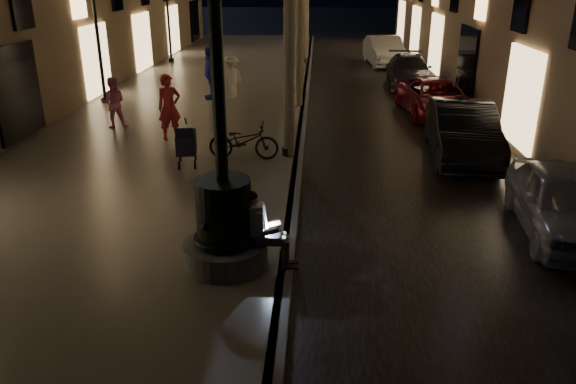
# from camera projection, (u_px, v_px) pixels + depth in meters

# --- Properties ---
(ground) EXTENTS (120.00, 120.00, 0.00)m
(ground) POSITION_uv_depth(u_px,v_px,m) (305.00, 104.00, 21.51)
(ground) COLOR black
(ground) RESTS_ON ground
(cobble_lane) EXTENTS (6.00, 45.00, 0.02)m
(cobble_lane) POSITION_uv_depth(u_px,v_px,m) (384.00, 105.00, 21.35)
(cobble_lane) COLOR black
(cobble_lane) RESTS_ON ground
(promenade) EXTENTS (8.00, 45.00, 0.20)m
(promenade) POSITION_uv_depth(u_px,v_px,m) (201.00, 100.00, 21.66)
(promenade) COLOR slate
(promenade) RESTS_ON ground
(curb_strip) EXTENTS (0.25, 45.00, 0.20)m
(curb_strip) POSITION_uv_depth(u_px,v_px,m) (305.00, 102.00, 21.47)
(curb_strip) COLOR #59595B
(curb_strip) RESTS_ON ground
(fountain_lamppost) EXTENTS (1.40, 1.40, 5.21)m
(fountain_lamppost) POSITION_uv_depth(u_px,v_px,m) (224.00, 208.00, 9.04)
(fountain_lamppost) COLOR #59595B
(fountain_lamppost) RESTS_ON promenade
(seated_man_laptop) EXTENTS (0.95, 0.32, 1.32)m
(seated_man_laptop) POSITION_uv_depth(u_px,v_px,m) (262.00, 227.00, 9.12)
(seated_man_laptop) COLOR tan
(seated_man_laptop) RESTS_ON promenade
(lamp_curb_a) EXTENTS (0.36, 0.36, 4.81)m
(lamp_curb_a) POSITION_uv_depth(u_px,v_px,m) (287.00, 38.00, 13.83)
(lamp_curb_a) COLOR black
(lamp_curb_a) RESTS_ON promenade
(lamp_curb_b) EXTENTS (0.36, 0.36, 4.81)m
(lamp_curb_b) POSITION_uv_depth(u_px,v_px,m) (299.00, 14.00, 21.26)
(lamp_curb_b) COLOR black
(lamp_curb_b) RESTS_ON promenade
(lamp_curb_c) EXTENTS (0.36, 0.36, 4.81)m
(lamp_curb_c) POSITION_uv_depth(u_px,v_px,m) (304.00, 3.00, 28.68)
(lamp_curb_c) COLOR black
(lamp_curb_c) RESTS_ON promenade
(lamp_left_b) EXTENTS (0.36, 0.36, 4.81)m
(lamp_left_b) POSITION_uv_depth(u_px,v_px,m) (95.00, 17.00, 19.75)
(lamp_left_b) COLOR black
(lamp_left_b) RESTS_ON promenade
(lamp_left_c) EXTENTS (0.36, 0.36, 4.81)m
(lamp_left_c) POSITION_uv_depth(u_px,v_px,m) (167.00, 2.00, 29.03)
(lamp_left_c) COLOR black
(lamp_left_c) RESTS_ON promenade
(stroller) EXTENTS (0.63, 1.17, 1.18)m
(stroller) POSITION_uv_depth(u_px,v_px,m) (186.00, 143.00, 13.93)
(stroller) COLOR black
(stroller) RESTS_ON promenade
(car_front) EXTENTS (1.94, 3.99, 1.31)m
(car_front) POSITION_uv_depth(u_px,v_px,m) (562.00, 202.00, 10.75)
(car_front) COLOR #A9ABB1
(car_front) RESTS_ON ground
(car_second) EXTENTS (1.95, 4.66, 1.50)m
(car_second) POSITION_uv_depth(u_px,v_px,m) (463.00, 131.00, 15.09)
(car_second) COLOR black
(car_second) RESTS_ON ground
(car_third) EXTENTS (2.50, 4.70, 1.26)m
(car_third) POSITION_uv_depth(u_px,v_px,m) (436.00, 98.00, 19.51)
(car_third) COLOR maroon
(car_third) RESTS_ON ground
(car_rear) EXTENTS (2.06, 4.59, 1.31)m
(car_rear) POSITION_uv_depth(u_px,v_px,m) (409.00, 71.00, 24.76)
(car_rear) COLOR #2E2E33
(car_rear) RESTS_ON ground
(car_fifth) EXTENTS (2.02, 4.78, 1.53)m
(car_fifth) POSITION_uv_depth(u_px,v_px,m) (384.00, 51.00, 29.89)
(car_fifth) COLOR #ADAEA9
(car_fifth) RESTS_ON ground
(pedestrian_red) EXTENTS (0.82, 0.74, 1.87)m
(pedestrian_red) POSITION_uv_depth(u_px,v_px,m) (169.00, 107.00, 16.01)
(pedestrian_red) COLOR #AF2327
(pedestrian_red) RESTS_ON promenade
(pedestrian_pink) EXTENTS (0.90, 0.78, 1.57)m
(pedestrian_pink) POSITION_uv_depth(u_px,v_px,m) (113.00, 103.00, 17.28)
(pedestrian_pink) COLOR pink
(pedestrian_pink) RESTS_ON promenade
(pedestrian_white) EXTENTS (1.11, 1.17, 1.59)m
(pedestrian_white) POSITION_uv_depth(u_px,v_px,m) (232.00, 77.00, 21.37)
(pedestrian_white) COLOR white
(pedestrian_white) RESTS_ON promenade
(pedestrian_blue) EXTENTS (0.77, 1.23, 1.95)m
(pedestrian_blue) POSITION_uv_depth(u_px,v_px,m) (210.00, 73.00, 21.11)
(pedestrian_blue) COLOR #292F98
(pedestrian_blue) RESTS_ON promenade
(bicycle) EXTENTS (1.84, 0.69, 0.96)m
(bicycle) POSITION_uv_depth(u_px,v_px,m) (244.00, 141.00, 14.48)
(bicycle) COLOR black
(bicycle) RESTS_ON promenade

